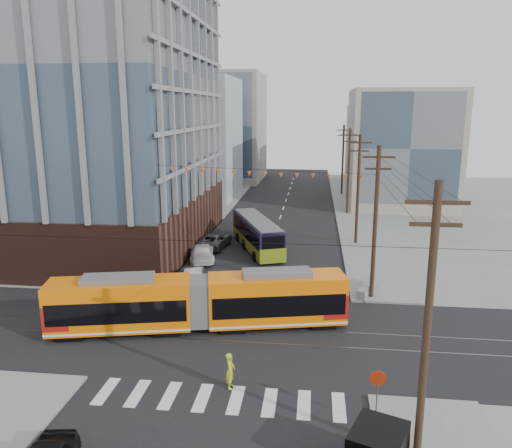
{
  "coord_description": "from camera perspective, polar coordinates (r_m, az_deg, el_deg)",
  "views": [
    {
      "loc": [
        4.22,
        -23.75,
        13.37
      ],
      "look_at": [
        0.04,
        11.41,
        5.2
      ],
      "focal_mm": 35.0,
      "sensor_mm": 36.0,
      "label": 1
    }
  ],
  "objects": [
    {
      "name": "ground",
      "position": [
        27.58,
        -3.0,
        -16.03
      ],
      "size": [
        160.0,
        160.0,
        0.0
      ],
      "primitive_type": "plane",
      "color": "slate"
    },
    {
      "name": "office_building",
      "position": [
        53.61,
        -23.13,
        12.98
      ],
      "size": [
        30.0,
        25.0,
        28.6
      ],
      "primitive_type": "cube",
      "color": "#381E16",
      "rests_on": "ground"
    },
    {
      "name": "bg_bldg_nw_near",
      "position": [
        78.79,
        -8.98,
        9.66
      ],
      "size": [
        18.0,
        16.0,
        18.0
      ],
      "primitive_type": "cube",
      "color": "#8C99A5",
      "rests_on": "ground"
    },
    {
      "name": "bg_bldg_ne_near",
      "position": [
        72.91,
        16.23,
        8.26
      ],
      "size": [
        14.0,
        14.0,
        16.0
      ],
      "primitive_type": "cube",
      "color": "gray",
      "rests_on": "ground"
    },
    {
      "name": "bg_bldg_nw_far",
      "position": [
        97.52,
        -4.06,
        10.98
      ],
      "size": [
        16.0,
        18.0,
        20.0
      ],
      "primitive_type": "cube",
      "color": "gray",
      "rests_on": "ground"
    },
    {
      "name": "bg_bldg_ne_far",
      "position": [
        92.99,
        15.46,
        8.6
      ],
      "size": [
        16.0,
        16.0,
        14.0
      ],
      "primitive_type": "cube",
      "color": "#8C99A5",
      "rests_on": "ground"
    },
    {
      "name": "utility_pole_near",
      "position": [
        19.88,
        18.97,
        -11.09
      ],
      "size": [
        0.3,
        0.3,
        11.0
      ],
      "primitive_type": "cylinder",
      "color": "black",
      "rests_on": "ground"
    },
    {
      "name": "utility_pole_far",
      "position": [
        80.25,
        9.88,
        7.17
      ],
      "size": [
        0.3,
        0.3,
        11.0
      ],
      "primitive_type": "cylinder",
      "color": "black",
      "rests_on": "ground"
    },
    {
      "name": "streetcar",
      "position": [
        31.32,
        -6.48,
        -8.88
      ],
      "size": [
        18.27,
        6.53,
        3.5
      ],
      "primitive_type": null,
      "rotation": [
        0.0,
        0.0,
        0.22
      ],
      "color": "orange",
      "rests_on": "ground"
    },
    {
      "name": "city_bus",
      "position": [
        48.36,
        0.12,
        -1.13
      ],
      "size": [
        6.29,
        11.25,
        3.15
      ],
      "primitive_type": null,
      "rotation": [
        0.0,
        0.0,
        0.37
      ],
      "color": "#1C1837",
      "rests_on": "ground"
    },
    {
      "name": "parked_car_silver",
      "position": [
        39.87,
        -7.1,
        -5.7
      ],
      "size": [
        2.06,
        4.19,
        1.32
      ],
      "primitive_type": "imported",
      "rotation": [
        0.0,
        0.0,
        3.31
      ],
      "color": "#A3A4A4",
      "rests_on": "ground"
    },
    {
      "name": "parked_car_white",
      "position": [
        45.33,
        -6.21,
        -3.24
      ],
      "size": [
        3.31,
        5.59,
        1.52
      ],
      "primitive_type": "imported",
      "rotation": [
        0.0,
        0.0,
        3.38
      ],
      "color": "white",
      "rests_on": "ground"
    },
    {
      "name": "parked_car_grey",
      "position": [
        49.47,
        -4.71,
        -1.88
      ],
      "size": [
        2.99,
        5.37,
        1.42
      ],
      "primitive_type": "imported",
      "rotation": [
        0.0,
        0.0,
        3.01
      ],
      "color": "#47494D",
      "rests_on": "ground"
    },
    {
      "name": "pedestrian",
      "position": [
        25.41,
        -2.95,
        -16.39
      ],
      "size": [
        0.45,
        0.67,
        1.83
      ],
      "primitive_type": "imported",
      "rotation": [
        0.0,
        0.0,
        1.58
      ],
      "color": "#CCEC23",
      "rests_on": "ground"
    },
    {
      "name": "stop_sign",
      "position": [
        23.29,
        13.63,
        -18.92
      ],
      "size": [
        0.74,
        0.74,
        2.4
      ],
      "primitive_type": null,
      "rotation": [
        0.0,
        0.0,
        -0.01
      ],
      "color": "#9C2109",
      "rests_on": "ground"
    },
    {
      "name": "jersey_barrier",
      "position": [
        38.23,
        12.59,
        -7.16
      ],
      "size": [
        2.15,
        4.14,
        0.81
      ],
      "primitive_type": "cube",
      "rotation": [
        0.0,
        0.0,
        -0.32
      ],
      "color": "slate",
      "rests_on": "ground"
    }
  ]
}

